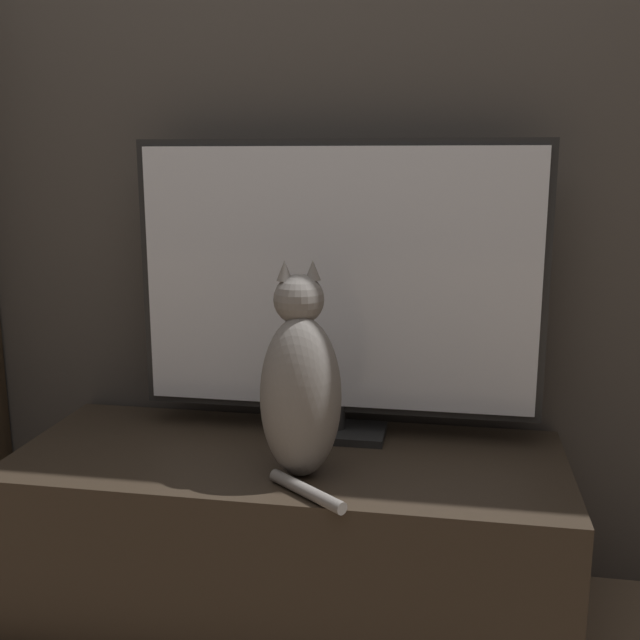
# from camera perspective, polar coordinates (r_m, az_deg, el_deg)

# --- Properties ---
(wall_back) EXTENTS (4.80, 0.05, 2.60)m
(wall_back) POSITION_cam_1_polar(r_m,az_deg,el_deg) (2.06, -0.67, 16.68)
(wall_back) COLOR #47423D
(wall_back) RESTS_ON ground_plane
(tv_stand) EXTENTS (1.35, 0.55, 0.43)m
(tv_stand) POSITION_cam_1_polar(r_m,az_deg,el_deg) (1.96, -2.39, -15.93)
(tv_stand) COLOR #33281E
(tv_stand) RESTS_ON ground_plane
(tv) EXTENTS (1.03, 0.15, 0.76)m
(tv) POSITION_cam_1_polar(r_m,az_deg,el_deg) (1.89, 1.33, 2.67)
(tv) COLOR black
(tv) RESTS_ON tv_stand
(cat) EXTENTS (0.24, 0.30, 0.49)m
(cat) POSITION_cam_1_polar(r_m,az_deg,el_deg) (1.69, -1.50, -5.14)
(cat) COLOR gray
(cat) RESTS_ON tv_stand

